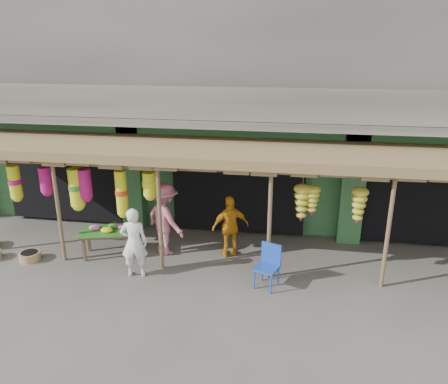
% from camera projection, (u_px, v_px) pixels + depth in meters
% --- Properties ---
extents(ground, '(80.00, 80.00, 0.00)m').
position_uv_depth(ground, '(226.00, 269.00, 10.35)').
color(ground, '#514C47').
rests_on(ground, ground).
extents(building, '(16.40, 6.80, 7.00)m').
position_uv_depth(building, '(250.00, 100.00, 13.78)').
color(building, gray).
rests_on(building, ground).
extents(awning, '(14.00, 2.70, 2.79)m').
position_uv_depth(awning, '(225.00, 155.00, 10.28)').
color(awning, brown).
rests_on(awning, ground).
extents(flower_table, '(1.47, 1.08, 0.79)m').
position_uv_depth(flower_table, '(108.00, 231.00, 10.86)').
color(flower_table, brown).
rests_on(flower_table, ground).
extents(blue_chair, '(0.60, 0.60, 0.97)m').
position_uv_depth(blue_chair, '(269.00, 263.00, 9.50)').
color(blue_chair, '#1B46B4').
rests_on(blue_chair, ground).
extents(basket_left, '(0.57, 0.57, 0.21)m').
position_uv_depth(basket_left, '(30.00, 256.00, 10.74)').
color(basket_left, olive).
rests_on(basket_left, ground).
extents(person_front, '(0.66, 0.50, 1.65)m').
position_uv_depth(person_front, '(134.00, 243.00, 9.82)').
color(person_front, white).
rests_on(person_front, ground).
extents(person_vendor, '(1.01, 0.75, 1.59)m').
position_uv_depth(person_vendor, '(230.00, 227.00, 10.75)').
color(person_vendor, orange).
rests_on(person_vendor, ground).
extents(person_shopper, '(1.38, 1.24, 1.86)m').
position_uv_depth(person_shopper, '(165.00, 219.00, 10.87)').
color(person_shopper, '#D16E84').
rests_on(person_shopper, ground).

